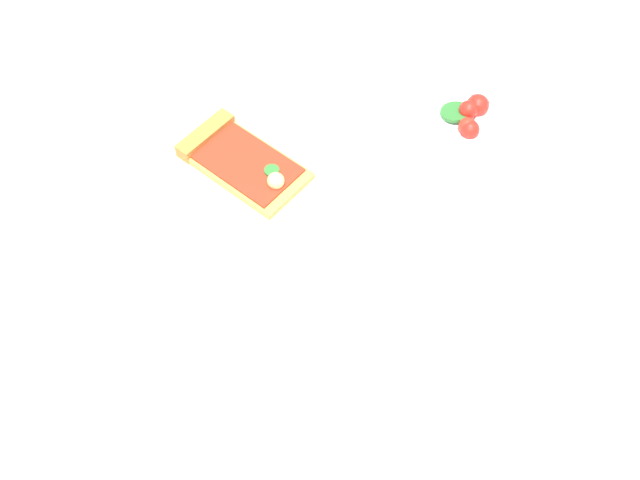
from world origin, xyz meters
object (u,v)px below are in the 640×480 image
object	(u,v)px
soda_glass	(387,305)
paper_napkin	(158,404)
pizza_slice_main	(239,159)
salad_bowl	(462,142)
plate	(260,158)

from	to	relation	value
soda_glass	paper_napkin	bearing A→B (deg)	45.11
pizza_slice_main	soda_glass	world-z (taller)	soda_glass
pizza_slice_main	paper_napkin	xyz separation A→B (m)	(-0.07, 0.28, -0.02)
pizza_slice_main	salad_bowl	size ratio (longest dim) A/B	1.45
salad_bowl	soda_glass	distance (m)	0.23
plate	paper_napkin	size ratio (longest dim) A/B	1.96
pizza_slice_main	plate	bearing A→B (deg)	-123.50
paper_napkin	pizza_slice_main	bearing A→B (deg)	-76.32
plate	paper_napkin	xyz separation A→B (m)	(-0.05, 0.30, -0.01)
plate	soda_glass	xyz separation A→B (m)	(-0.21, 0.14, 0.05)
pizza_slice_main	paper_napkin	distance (m)	0.28
pizza_slice_main	salad_bowl	world-z (taller)	salad_bowl
soda_glass	paper_napkin	world-z (taller)	soda_glass
soda_glass	salad_bowl	bearing A→B (deg)	-88.27
pizza_slice_main	paper_napkin	bearing A→B (deg)	103.68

